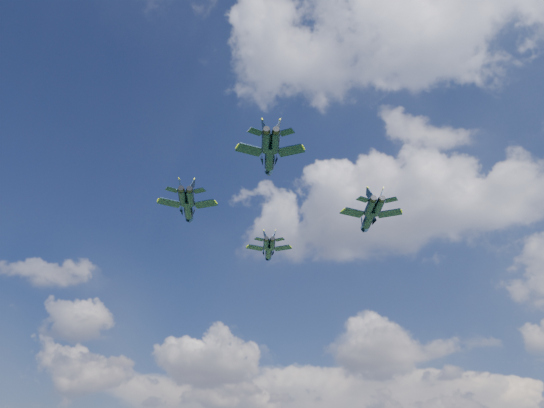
{
  "coord_description": "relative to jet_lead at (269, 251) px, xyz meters",
  "views": [
    {
      "loc": [
        39.6,
        -77.46,
        3.63
      ],
      "look_at": [
        1.88,
        8.51,
        55.83
      ],
      "focal_mm": 35.0,
      "sensor_mm": 36.0,
      "label": 1
    }
  ],
  "objects": [
    {
      "name": "jet_right",
      "position": [
        25.52,
        -5.95,
        0.51
      ],
      "size": [
        12.12,
        16.56,
        3.97
      ],
      "rotation": [
        0.0,
        0.0,
        0.45
      ],
      "color": "black"
    },
    {
      "name": "jet_lead",
      "position": [
        0.0,
        0.0,
        0.0
      ],
      "size": [
        10.02,
        13.7,
        3.28
      ],
      "rotation": [
        0.0,
        0.0,
        0.45
      ],
      "color": "black"
    },
    {
      "name": "jet_slot",
      "position": [
        15.51,
        -34.37,
        0.89
      ],
      "size": [
        11.16,
        15.26,
        3.65
      ],
      "rotation": [
        0.0,
        0.0,
        0.45
      ],
      "color": "black"
    },
    {
      "name": "jet_left",
      "position": [
        -6.48,
        -25.18,
        0.22
      ],
      "size": [
        11.26,
        15.24,
        3.68
      ],
      "rotation": [
        0.0,
        0.0,
        0.49
      ],
      "color": "black"
    }
  ]
}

